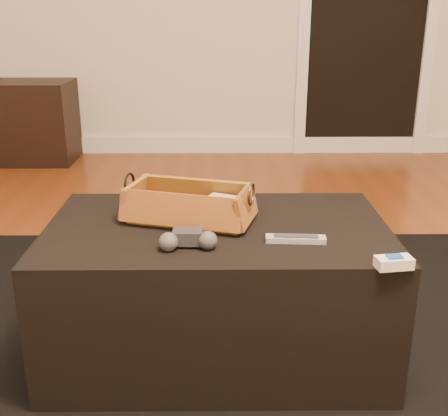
{
  "coord_description": "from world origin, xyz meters",
  "views": [
    {
      "loc": [
        0.25,
        -1.43,
        1.03
      ],
      "look_at": [
        0.26,
        0.09,
        0.49
      ],
      "focal_mm": 45.0,
      "sensor_mm": 36.0,
      "label": 1
    }
  ],
  "objects_px": {
    "silver_remote": "(296,239)",
    "wicker_basket": "(189,206)",
    "cream_gadget": "(394,262)",
    "tv_remote": "(181,214)",
    "game_controller": "(188,239)",
    "ottoman": "(217,289)"
  },
  "relations": [
    {
      "from": "cream_gadget",
      "to": "wicker_basket",
      "type": "bearing_deg",
      "value": 147.3
    },
    {
      "from": "wicker_basket",
      "to": "game_controller",
      "type": "xyz_separation_m",
      "value": [
        0.01,
        -0.21,
        -0.02
      ]
    },
    {
      "from": "wicker_basket",
      "to": "cream_gadget",
      "type": "xyz_separation_m",
      "value": [
        0.52,
        -0.33,
        -0.03
      ]
    },
    {
      "from": "game_controller",
      "to": "silver_remote",
      "type": "distance_m",
      "value": 0.29
    },
    {
      "from": "game_controller",
      "to": "cream_gadget",
      "type": "relative_size",
      "value": 1.67
    },
    {
      "from": "tv_remote",
      "to": "silver_remote",
      "type": "xyz_separation_m",
      "value": [
        0.32,
        -0.16,
        -0.02
      ]
    },
    {
      "from": "ottoman",
      "to": "wicker_basket",
      "type": "height_order",
      "value": "wicker_basket"
    },
    {
      "from": "silver_remote",
      "to": "wicker_basket",
      "type": "bearing_deg",
      "value": 150.87
    },
    {
      "from": "tv_remote",
      "to": "game_controller",
      "type": "height_order",
      "value": "game_controller"
    },
    {
      "from": "silver_remote",
      "to": "ottoman",
      "type": "bearing_deg",
      "value": 149.3
    },
    {
      "from": "wicker_basket",
      "to": "cream_gadget",
      "type": "height_order",
      "value": "wicker_basket"
    },
    {
      "from": "ottoman",
      "to": "game_controller",
      "type": "distance_m",
      "value": 0.3
    },
    {
      "from": "ottoman",
      "to": "silver_remote",
      "type": "bearing_deg",
      "value": -30.7
    },
    {
      "from": "tv_remote",
      "to": "game_controller",
      "type": "distance_m",
      "value": 0.2
    },
    {
      "from": "wicker_basket",
      "to": "cream_gadget",
      "type": "bearing_deg",
      "value": -32.7
    },
    {
      "from": "wicker_basket",
      "to": "game_controller",
      "type": "distance_m",
      "value": 0.21
    },
    {
      "from": "tv_remote",
      "to": "cream_gadget",
      "type": "xyz_separation_m",
      "value": [
        0.54,
        -0.32,
        -0.01
      ]
    },
    {
      "from": "wicker_basket",
      "to": "game_controller",
      "type": "height_order",
      "value": "wicker_basket"
    },
    {
      "from": "ottoman",
      "to": "silver_remote",
      "type": "distance_m",
      "value": 0.33
    },
    {
      "from": "wicker_basket",
      "to": "cream_gadget",
      "type": "relative_size",
      "value": 4.43
    },
    {
      "from": "tv_remote",
      "to": "game_controller",
      "type": "xyz_separation_m",
      "value": [
        0.03,
        -0.2,
        0.0
      ]
    },
    {
      "from": "wicker_basket",
      "to": "silver_remote",
      "type": "distance_m",
      "value": 0.34
    }
  ]
}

